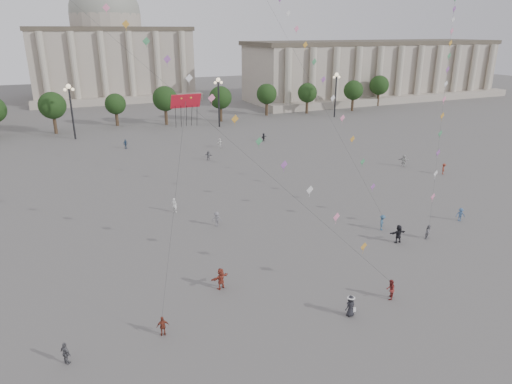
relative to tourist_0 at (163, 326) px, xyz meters
name	(u,v)px	position (x,y,z in m)	size (l,w,h in m)	color
ground	(338,310)	(13.00, -2.33, -0.75)	(360.00, 360.00, 0.00)	#54514F
hall_east	(376,70)	(88.00, 91.57, 7.67)	(84.00, 26.22, 17.20)	#AAA18F
hall_central	(109,50)	(13.00, 126.89, 13.48)	(48.30, 34.30, 35.50)	#AAA18F
tree_row	(142,101)	(13.00, 75.67, 4.64)	(137.12, 5.12, 8.00)	#3A2B1D
lamp_post_mid_west	(70,102)	(-2.00, 67.67, 6.60)	(2.00, 0.90, 10.65)	#262628
lamp_post_mid_east	(219,93)	(28.00, 67.67, 6.60)	(2.00, 0.90, 10.65)	#262628
lamp_post_far_east	(336,87)	(58.00, 67.67, 6.60)	(2.00, 0.90, 10.65)	#262628
person_crowd_0	(125,144)	(5.91, 55.93, 0.10)	(1.01, 0.42, 1.72)	navy
person_crowd_3	(398,234)	(25.10, 5.22, 0.20)	(1.76, 0.56, 1.90)	black
person_crowd_4	(220,143)	(21.77, 49.66, 0.12)	(1.63, 0.52, 1.76)	white
person_crowd_6	(217,219)	(9.68, 16.44, 0.08)	(1.08, 0.62, 1.67)	slate
person_crowd_7	(404,161)	(44.26, 26.69, 0.18)	(1.72, 0.55, 1.86)	#B5B6B1
person_crowd_8	(444,169)	(46.82, 20.94, 0.07)	(1.07, 0.61, 1.65)	maroon
person_crowd_9	(264,137)	(31.22, 51.13, 0.03)	(1.45, 0.46, 1.56)	black
person_crowd_12	(208,156)	(17.21, 42.44, 0.02)	(1.44, 0.46, 1.55)	slate
person_crowd_13	(174,205)	(6.44, 22.33, 0.12)	(0.64, 0.42, 1.75)	white
person_crowd_14	(461,215)	(35.21, 6.81, 0.02)	(1.00, 0.57, 1.54)	#395780
tourist_0	(163,326)	(0.00, 0.00, 0.00)	(0.88, 0.37, 1.51)	maroon
tourist_2	(221,279)	(5.79, 4.21, 0.17)	(1.71, 0.54, 1.84)	#983929
tourist_3	(66,353)	(-6.35, -0.38, 0.04)	(0.93, 0.39, 1.58)	#57575B
kite_flyer_0	(390,290)	(17.62, -2.71, 0.09)	(0.82, 0.64, 1.69)	maroon
kite_flyer_1	(382,223)	(25.59, 8.36, 0.10)	(1.11, 0.64, 1.72)	#365A79
kite_flyer_2	(429,232)	(28.56, 4.68, 0.00)	(0.73, 0.57, 1.51)	slate
hat_person	(351,305)	(13.39, -3.35, 0.13)	(0.92, 0.69, 1.70)	black
dragon_kite	(186,112)	(3.81, 5.08, 13.94)	(3.04, 2.85, 15.28)	red
kite_train_east	(454,9)	(47.59, 23.84, 22.28)	(36.10, 35.83, 65.00)	#3F3F3F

